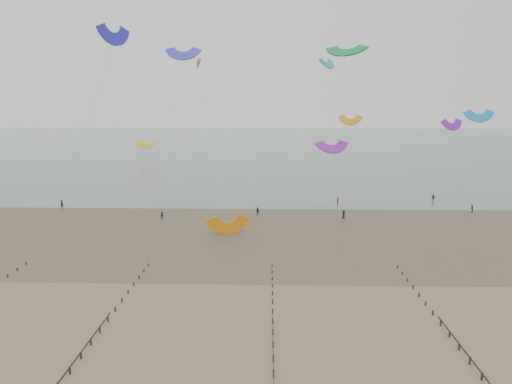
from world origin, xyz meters
TOP-DOWN VIEW (x-y plane):
  - ground at (0.00, 0.00)m, footprint 500.00×500.00m
  - sea_and_shore at (-4.08, 34.40)m, footprint 500.00×665.00m
  - kitesurfer_lead at (-42.42, 49.92)m, footprint 0.77×0.58m
  - kitesurfers at (9.16, 49.42)m, footprint 117.49×21.37m
  - grounded_kite at (-3.84, 29.80)m, footprint 7.85×6.92m
  - kites_airborne at (-11.55, 83.88)m, footprint 262.91×116.75m

SIDE VIEW (x-z plane):
  - ground at x=0.00m, z-range 0.00..0.00m
  - grounded_kite at x=-3.84m, z-range -1.81..1.81m
  - sea_and_shore at x=-4.08m, z-range -0.01..0.02m
  - kitesurfers at x=9.16m, z-range -0.11..1.73m
  - kitesurfer_lead at x=-42.42m, z-range 0.00..1.89m
  - kites_airborne at x=-11.55m, z-range 1.37..37.74m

